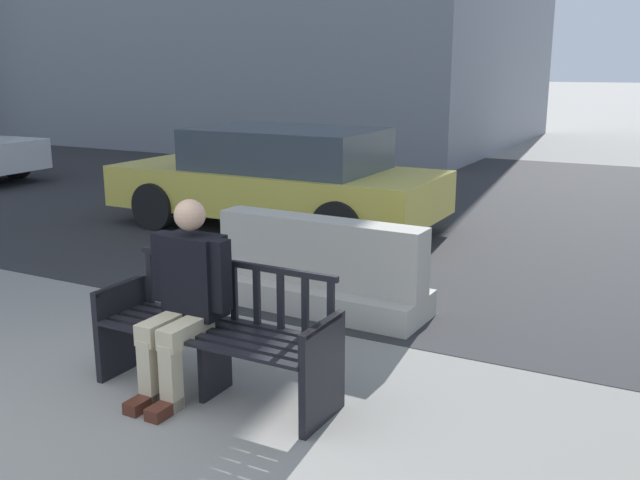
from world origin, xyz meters
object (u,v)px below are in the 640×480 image
at_px(street_bench, 217,338).
at_px(jersey_barrier_centre, 320,272).
at_px(seated_person, 185,294).
at_px(car_taxi_near, 279,178).

relative_size(street_bench, jersey_barrier_centre, 0.84).
bearing_deg(seated_person, jersey_barrier_centre, 90.16).
bearing_deg(jersey_barrier_centre, car_taxi_near, 127.40).
xyz_separation_m(street_bench, car_taxi_near, (-2.26, 4.54, 0.30)).
bearing_deg(jersey_barrier_centre, seated_person, -89.84).
height_order(street_bench, jersey_barrier_centre, street_bench).
distance_m(seated_person, jersey_barrier_centre, 1.95).
bearing_deg(car_taxi_near, jersey_barrier_centre, -52.60).
xyz_separation_m(seated_person, jersey_barrier_centre, (-0.01, 1.91, -0.35)).
height_order(street_bench, seated_person, seated_person).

